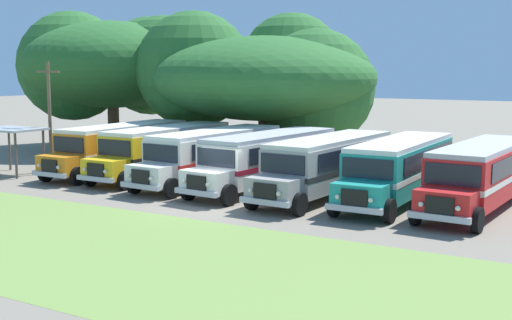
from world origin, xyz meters
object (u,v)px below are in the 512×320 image
(waiting_shelter, at_px, (12,133))
(parked_bus_slot_5, at_px, (399,167))
(parked_bus_slot_2, at_px, (214,153))
(parked_bus_slot_3, at_px, (268,158))
(broad_shade_tree, at_px, (265,76))
(parked_bus_slot_0, at_px, (122,145))
(parked_bus_slot_4, at_px, (328,163))
(secondary_tree, at_px, (118,65))
(parked_bus_slot_6, at_px, (482,172))
(utility_pole, at_px, (50,113))
(parked_bus_slot_1, at_px, (166,148))

(waiting_shelter, bearing_deg, parked_bus_slot_5, 10.54)
(parked_bus_slot_2, relative_size, waiting_shelter, 3.03)
(parked_bus_slot_3, relative_size, broad_shade_tree, 0.66)
(parked_bus_slot_5, height_order, broad_shade_tree, broad_shade_tree)
(parked_bus_slot_0, height_order, parked_bus_slot_5, same)
(parked_bus_slot_0, distance_m, parked_bus_slot_4, 13.80)
(parked_bus_slot_3, relative_size, parked_bus_slot_4, 1.01)
(parked_bus_slot_4, xyz_separation_m, secondary_tree, (-22.99, 10.48, 4.87))
(parked_bus_slot_5, distance_m, secondary_tree, 28.58)
(parked_bus_slot_4, xyz_separation_m, parked_bus_slot_6, (7.09, 0.80, 0.00))
(parked_bus_slot_0, height_order, parked_bus_slot_3, same)
(parked_bus_slot_2, bearing_deg, parked_bus_slot_3, 93.04)
(broad_shade_tree, height_order, utility_pole, broad_shade_tree)
(utility_pole, xyz_separation_m, waiting_shelter, (-1.19, -1.84, -1.08))
(parked_bus_slot_6, bearing_deg, waiting_shelter, -77.59)
(parked_bus_slot_1, distance_m, parked_bus_slot_6, 17.73)
(parked_bus_slot_2, xyz_separation_m, parked_bus_slot_4, (6.94, -0.26, 0.00))
(parked_bus_slot_6, bearing_deg, secondary_tree, -104.91)
(parked_bus_slot_3, relative_size, secondary_tree, 0.70)
(parked_bus_slot_0, height_order, parked_bus_slot_1, same)
(parked_bus_slot_2, relative_size, secondary_tree, 0.70)
(utility_pole, bearing_deg, secondary_tree, 114.65)
(parked_bus_slot_5, bearing_deg, waiting_shelter, -80.37)
(parked_bus_slot_5, bearing_deg, utility_pole, -84.72)
(parked_bus_slot_4, bearing_deg, parked_bus_slot_3, -91.58)
(parked_bus_slot_0, xyz_separation_m, waiting_shelter, (-4.83, -4.06, 0.87))
(parked_bus_slot_5, xyz_separation_m, secondary_tree, (-26.37, 9.88, 4.87))
(parked_bus_slot_2, bearing_deg, parked_bus_slot_0, -89.69)
(parked_bus_slot_6, distance_m, utility_pole, 24.71)
(broad_shade_tree, xyz_separation_m, secondary_tree, (-13.12, -0.45, 0.82))
(parked_bus_slot_3, distance_m, parked_bus_slot_6, 10.63)
(parked_bus_slot_5, xyz_separation_m, parked_bus_slot_6, (3.71, 0.20, 0.00))
(parked_bus_slot_2, relative_size, broad_shade_tree, 0.66)
(parked_bus_slot_0, distance_m, parked_bus_slot_1, 3.16)
(broad_shade_tree, distance_m, utility_pole, 14.82)
(parked_bus_slot_3, relative_size, parked_bus_slot_5, 1.01)
(waiting_shelter, bearing_deg, parked_bus_slot_6, 9.48)
(parked_bus_slot_3, xyz_separation_m, parked_bus_slot_4, (3.53, -0.27, 0.00))
(parked_bus_slot_3, distance_m, parked_bus_slot_5, 6.92)
(parked_bus_slot_3, height_order, parked_bus_slot_4, same)
(parked_bus_slot_0, relative_size, broad_shade_tree, 0.66)
(parked_bus_slot_2, height_order, parked_bus_slot_3, same)
(broad_shade_tree, bearing_deg, parked_bus_slot_6, -30.84)
(parked_bus_slot_1, xyz_separation_m, secondary_tree, (-12.36, 9.73, 4.87))
(parked_bus_slot_2, xyz_separation_m, broad_shade_tree, (-2.94, 10.67, 4.04))
(waiting_shelter, bearing_deg, parked_bus_slot_2, 17.79)
(parked_bus_slot_1, distance_m, broad_shade_tree, 10.97)
(parked_bus_slot_1, relative_size, parked_bus_slot_6, 1.00)
(parked_bus_slot_5, bearing_deg, parked_bus_slot_0, -90.79)
(secondary_tree, xyz_separation_m, utility_pole, (5.57, -12.13, -2.92))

